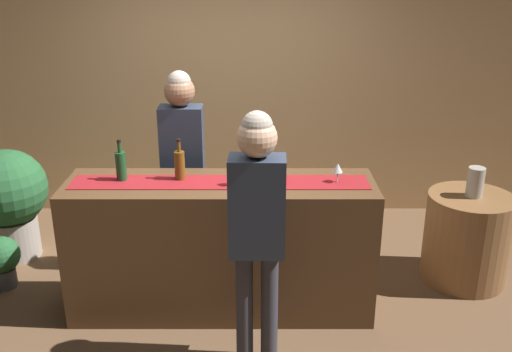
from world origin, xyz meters
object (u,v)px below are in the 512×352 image
Objects in this scene: wine_glass_mid_counter at (233,172)px; customer_sipping at (258,215)px; potted_plant_small at (3,258)px; wine_glass_far_end at (339,168)px; wine_bottle_amber at (181,165)px; wine_glass_near_customer at (283,168)px; vase_on_side_table at (477,182)px; wine_bottle_green at (122,165)px; potted_plant_tall at (10,196)px; bartender at (184,152)px; round_side_table at (468,238)px.

wine_glass_mid_counter is 0.59m from customer_sipping.
customer_sipping is 2.37m from potted_plant_small.
customer_sipping is (-0.57, -0.63, -0.07)m from wine_glass_far_end.
wine_bottle_amber reaches higher than wine_glass_near_customer.
customer_sipping is at bearing -72.90° from wine_glass_mid_counter.
wine_glass_far_end is 0.33× the size of potted_plant_small.
wine_glass_near_customer is at bearing -3.46° from wine_bottle_amber.
wine_glass_near_customer reaches higher than vase_on_side_table.
wine_bottle_amber is at bearing 2.36° from wine_bottle_green.
wine_bottle_green is 2.10× the size of wine_glass_far_end.
potted_plant_tall is (-1.60, 0.75, -0.56)m from wine_bottle_amber.
potted_plant_small is (-1.87, 0.35, -0.87)m from wine_glass_mid_counter.
bartender is at bearing 123.26° from wine_glass_mid_counter.
customer_sipping is at bearing -148.86° from vase_on_side_table.
potted_plant_tall is at bearing 154.86° from wine_bottle_amber.
wine_glass_mid_counter is 0.19× the size of round_side_table.
wine_bottle_green is 0.70× the size of potted_plant_small.
bartender is (-0.05, 0.52, -0.08)m from wine_bottle_amber.
customer_sipping is at bearing -148.68° from round_side_table.
wine_bottle_amber is at bearing 162.05° from wine_glass_mid_counter.
wine_bottle_amber is 1.85m from potted_plant_tall.
bartender is 1.73× the size of potted_plant_tall.
wine_bottle_green is 0.31× the size of potted_plant_tall.
wine_bottle_green is 2.80m from round_side_table.
customer_sipping reaches higher than round_side_table.
round_side_table is (2.30, -0.17, -0.68)m from bartender.
round_side_table is 0.75× the size of potted_plant_tall.
customer_sipping reaches higher than potted_plant_small.
potted_plant_tall is at bearing 147.10° from wine_bottle_green.
potted_plant_small is (-1.45, -0.29, -0.80)m from bartender.
wine_bottle_amber is 2.10× the size of wine_glass_far_end.
potted_plant_small is at bearing -178.07° from round_side_table.
potted_plant_tall is at bearing 156.17° from wine_glass_mid_counter.
customer_sipping is at bearing -33.76° from potted_plant_tall.
customer_sipping is at bearing -132.07° from wine_glass_far_end.
bartender is at bearing 11.45° from potted_plant_small.
wine_bottle_green is at bearing -172.19° from vase_on_side_table.
bartender is at bearing 55.72° from wine_bottle_green.
wine_bottle_amber is at bearing 130.35° from customer_sipping.
wine_glass_near_customer is 0.39m from wine_glass_far_end.
wine_glass_near_customer is 0.36m from wine_glass_mid_counter.
potted_plant_small is at bearing 10.79° from bartender.
customer_sipping reaches higher than potted_plant_tall.
potted_plant_small is (-1.08, 0.24, -0.88)m from wine_bottle_green.
potted_plant_small is at bearing 169.43° from wine_glass_mid_counter.
bartender reaches higher than vase_on_side_table.
wine_glass_near_customer is 0.60× the size of vase_on_side_table.
wine_glass_mid_counter is 0.33× the size of potted_plant_small.
wine_bottle_green is at bearing 178.65° from wine_glass_near_customer.
bartender is at bearing 175.85° from round_side_table.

